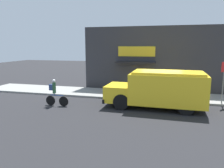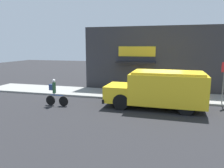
{
  "view_description": "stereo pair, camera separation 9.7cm",
  "coord_description": "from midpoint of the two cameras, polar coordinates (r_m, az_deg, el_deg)",
  "views": [
    {
      "loc": [
        0.48,
        -14.06,
        3.63
      ],
      "look_at": [
        -3.19,
        -0.2,
        1.1
      ],
      "focal_mm": 35.0,
      "sensor_mm": 36.0,
      "label": 1
    },
    {
      "loc": [
        0.57,
        -14.04,
        3.63
      ],
      "look_at": [
        -3.19,
        -0.2,
        1.1
      ],
      "focal_mm": 35.0,
      "sensor_mm": 36.0,
      "label": 2
    }
  ],
  "objects": [
    {
      "name": "storefront",
      "position": [
        17.4,
        13.31,
        6.22
      ],
      "size": [
        12.82,
        1.13,
        5.12
      ],
      "color": "#2D2D33",
      "rests_on": "ground_plane"
    },
    {
      "name": "cyclist",
      "position": [
        13.7,
        -14.51,
        -2.26
      ],
      "size": [
        1.48,
        0.2,
        1.63
      ],
      "rotation": [
        0.0,
        0.0,
        0.01
      ],
      "color": "black",
      "rests_on": "ground_plane"
    },
    {
      "name": "stop_sign_post",
      "position": [
        14.85,
        27.42,
        2.01
      ],
      "size": [
        0.45,
        0.45,
        2.59
      ],
      "color": "slate",
      "rests_on": "sidewalk"
    },
    {
      "name": "sidewalk",
      "position": [
        15.96,
        12.96,
        -3.17
      ],
      "size": [
        28.0,
        3.0,
        0.12
      ],
      "color": "gray",
      "rests_on": "ground_plane"
    },
    {
      "name": "school_bus",
      "position": [
        12.98,
        12.55,
        -1.27
      ],
      "size": [
        5.76,
        2.76,
        2.18
      ],
      "rotation": [
        0.0,
        0.0,
        -0.01
      ],
      "color": "yellow",
      "rests_on": "ground_plane"
    },
    {
      "name": "ground_plane",
      "position": [
        14.52,
        12.7,
        -4.72
      ],
      "size": [
        70.0,
        70.0,
        0.0
      ],
      "primitive_type": "plane",
      "color": "#232326"
    },
    {
      "name": "trash_bin",
      "position": [
        16.2,
        12.61,
        -1.13
      ],
      "size": [
        0.46,
        0.46,
        0.89
      ],
      "color": "slate",
      "rests_on": "sidewalk"
    }
  ]
}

